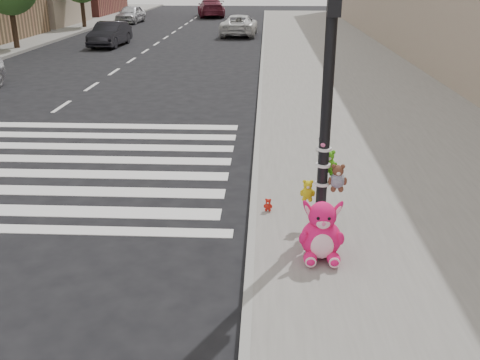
# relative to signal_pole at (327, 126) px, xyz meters

# --- Properties ---
(ground) EXTENTS (120.00, 120.00, 0.00)m
(ground) POSITION_rel_signal_pole_xyz_m (-2.63, -1.81, -1.78)
(ground) COLOR black
(ground) RESTS_ON ground
(sidewalk_near) EXTENTS (7.00, 80.00, 0.14)m
(sidewalk_near) POSITION_rel_signal_pole_xyz_m (2.37, 8.19, -1.71)
(sidewalk_near) COLOR slate
(sidewalk_near) RESTS_ON ground
(curb_edge) EXTENTS (0.12, 80.00, 0.15)m
(curb_edge) POSITION_rel_signal_pole_xyz_m (-1.08, 8.19, -1.71)
(curb_edge) COLOR gray
(curb_edge) RESTS_ON ground
(signal_pole) EXTENTS (0.69, 0.50, 4.00)m
(signal_pole) POSITION_rel_signal_pole_xyz_m (0.00, 0.00, 0.00)
(signal_pole) COLOR black
(signal_pole) RESTS_ON sidewalk_near
(pink_bunny) EXTENTS (0.62, 0.64, 0.88)m
(pink_bunny) POSITION_rel_signal_pole_xyz_m (-0.10, -0.93, -1.28)
(pink_bunny) COLOR #F11465
(pink_bunny) RESTS_ON sidewalk_near
(red_teddy) EXTENTS (0.17, 0.13, 0.22)m
(red_teddy) POSITION_rel_signal_pole_xyz_m (-0.83, 0.59, -1.53)
(red_teddy) COLOR red
(red_teddy) RESTS_ON sidewalk_near
(car_dark_far) EXTENTS (1.55, 3.97, 1.29)m
(car_dark_far) POSITION_rel_signal_pole_xyz_m (-9.42, 22.03, -1.13)
(car_dark_far) COLOR black
(car_dark_far) RESTS_ON ground
(car_white_near) EXTENTS (2.26, 4.69, 1.29)m
(car_white_near) POSITION_rel_signal_pole_xyz_m (-2.63, 27.42, -1.13)
(car_white_near) COLOR silver
(car_white_near) RESTS_ON ground
(car_maroon_near) EXTENTS (3.04, 5.67, 1.56)m
(car_maroon_near) POSITION_rel_signal_pole_xyz_m (-5.86, 41.98, -1.00)
(car_maroon_near) COLOR maroon
(car_maroon_near) RESTS_ON ground
(car_silver_deep) EXTENTS (1.85, 4.08, 1.36)m
(car_silver_deep) POSITION_rel_signal_pole_xyz_m (-11.57, 35.73, -1.10)
(car_silver_deep) COLOR silver
(car_silver_deep) RESTS_ON ground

